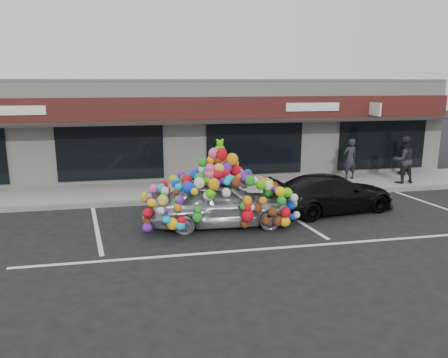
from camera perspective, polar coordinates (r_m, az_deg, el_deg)
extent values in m
plane|color=black|center=(13.31, -2.46, -5.88)|extent=(90.00, 90.00, 0.00)
cube|color=beige|center=(21.17, -6.05, 6.83)|extent=(24.00, 6.00, 4.20)
cube|color=#59595B|center=(21.06, -6.18, 12.66)|extent=(24.00, 6.00, 0.12)
cube|color=#3A160F|center=(18.03, -5.21, 9.19)|extent=(24.00, 0.18, 0.90)
cube|color=black|center=(17.55, -5.00, 7.46)|extent=(24.00, 1.20, 0.10)
cube|color=white|center=(20.17, 19.08, 8.63)|extent=(0.08, 0.95, 0.55)
cube|color=white|center=(18.40, -25.95, 8.05)|extent=(2.40, 0.04, 0.35)
cube|color=white|center=(19.28, 11.52, 9.21)|extent=(2.40, 0.04, 0.35)
cube|color=black|center=(18.19, -14.57, 3.47)|extent=(4.20, 0.12, 2.30)
cube|color=black|center=(18.81, 4.02, 4.14)|extent=(4.20, 0.12, 2.30)
cube|color=black|center=(21.17, 19.95, 4.37)|extent=(4.20, 0.12, 2.30)
cube|color=gray|center=(17.10, -4.50, -1.43)|extent=(26.00, 3.00, 0.15)
cube|color=slate|center=(15.66, -3.86, -2.75)|extent=(26.00, 0.18, 0.16)
cube|color=silver|center=(13.43, -16.29, -6.21)|extent=(0.73, 4.37, 0.01)
cube|color=silver|center=(14.16, 8.73, -4.85)|extent=(0.73, 4.37, 0.01)
cube|color=silver|center=(16.74, 26.43, -3.31)|extent=(0.73, 4.37, 0.01)
cube|color=silver|center=(11.69, 9.17, -8.71)|extent=(14.00, 0.12, 0.01)
imported|color=silver|center=(13.00, -0.50, -3.08)|extent=(1.85, 4.21, 1.41)
ellipsoid|color=red|center=(12.72, -0.51, 2.28)|extent=(1.32, 1.79, 1.06)
sphere|color=gold|center=(13.11, 5.86, -1.56)|extent=(0.34, 0.34, 0.34)
sphere|color=#0D27D9|center=(12.31, 3.05, -4.75)|extent=(0.36, 0.36, 0.36)
sphere|color=green|center=(13.77, -4.47, -2.66)|extent=(0.30, 0.30, 0.30)
sphere|color=#D95E7C|center=(12.64, -0.51, 4.41)|extent=(0.32, 0.32, 0.32)
sphere|color=orange|center=(12.84, -6.04, -1.82)|extent=(0.30, 0.30, 0.30)
imported|color=black|center=(14.83, 13.90, -1.80)|extent=(2.44, 4.51, 1.24)
imported|color=black|center=(19.24, 16.12, 2.55)|extent=(0.68, 0.49, 1.73)
imported|color=black|center=(19.17, 22.35, 2.32)|extent=(0.96, 0.76, 1.90)
imported|color=#2B262C|center=(20.99, 22.45, 2.94)|extent=(1.09, 0.59, 1.76)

